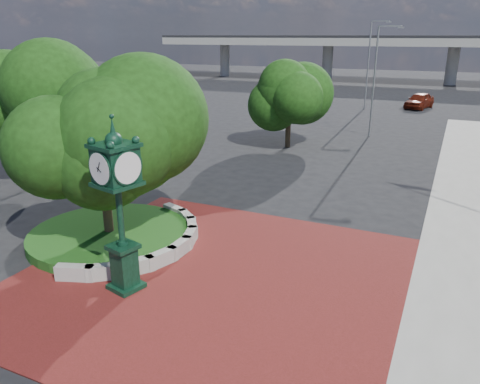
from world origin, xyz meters
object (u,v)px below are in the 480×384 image
at_px(post_clock, 119,200).
at_px(street_lamp_far, 371,58).
at_px(street_lamp_near, 377,73).
at_px(parked_car, 419,101).

relative_size(post_clock, street_lamp_far, 0.60).
distance_m(street_lamp_near, street_lamp_far, 14.87).
bearing_deg(street_lamp_near, parked_car, 83.21).
relative_size(post_clock, street_lamp_near, 0.66).
xyz_separation_m(street_lamp_near, street_lamp_far, (-3.09, 14.54, 0.43)).
bearing_deg(post_clock, parked_car, 83.70).
bearing_deg(street_lamp_near, street_lamp_far, 102.01).
bearing_deg(street_lamp_far, street_lamp_near, -77.99).
bearing_deg(street_lamp_far, post_clock, -89.67).
distance_m(post_clock, street_lamp_near, 27.41).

